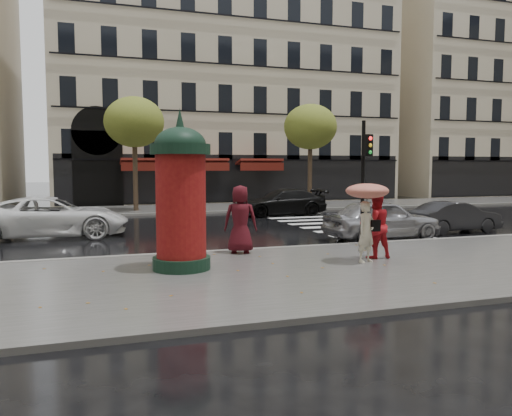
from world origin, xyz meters
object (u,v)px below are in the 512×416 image
object	(u,v)px
woman_red	(375,225)
car_black	(282,202)
morris_column	(181,193)
car_silver	(382,219)
car_white	(51,217)
traffic_light	(365,170)
woman_umbrella	(367,209)
car_darkgrey	(455,217)
man_burgundy	(240,219)

from	to	relation	value
woman_red	car_black	distance (m)	13.47
woman_red	car_black	world-z (taller)	woman_red
morris_column	car_silver	bearing A→B (deg)	24.06
woman_red	car_white	bearing A→B (deg)	-39.02
traffic_light	car_silver	world-z (taller)	traffic_light
woman_umbrella	car_silver	xyz separation A→B (m)	(3.13, 4.19, -0.81)
car_silver	car_darkgrey	xyz separation A→B (m)	(3.89, 0.78, -0.12)
morris_column	car_black	size ratio (longest dim) A/B	0.80
car_silver	car_darkgrey	size ratio (longest dim) A/B	1.15
morris_column	traffic_light	xyz separation A→B (m)	(6.33, 2.08, 0.54)
car_darkgrey	woman_umbrella	bearing A→B (deg)	122.92
man_burgundy	traffic_light	bearing A→B (deg)	-156.05
car_darkgrey	car_white	world-z (taller)	car_white
man_burgundy	woman_umbrella	bearing A→B (deg)	158.95
car_darkgrey	car_white	size ratio (longest dim) A/B	0.68
morris_column	car_silver	xyz separation A→B (m)	(7.96, 3.55, -1.27)
man_burgundy	car_white	distance (m)	8.25
man_burgundy	car_darkgrey	world-z (taller)	man_burgundy
woman_red	car_black	bearing A→B (deg)	-97.18
woman_red	car_darkgrey	distance (m)	7.91
woman_umbrella	car_black	world-z (taller)	woman_umbrella
woman_umbrella	car_white	bearing A→B (deg)	134.75
man_burgundy	car_silver	distance (m)	6.20
traffic_light	car_black	world-z (taller)	traffic_light
traffic_light	car_white	bearing A→B (deg)	149.89
woman_red	car_darkgrey	xyz separation A→B (m)	(6.48, 4.53, -0.41)
woman_red	car_silver	size ratio (longest dim) A/B	0.42
car_darkgrey	car_white	xyz separation A→B (m)	(-15.39, 3.48, 0.15)
man_burgundy	car_white	xyz separation A→B (m)	(-5.59, 6.06, -0.34)
car_darkgrey	woman_red	bearing A→B (deg)	122.55
morris_column	car_white	bearing A→B (deg)	114.45
morris_column	traffic_light	bearing A→B (deg)	18.16
car_silver	car_black	xyz separation A→B (m)	(-0.24, 9.51, -0.03)
traffic_light	car_darkgrey	xyz separation A→B (m)	(5.51, 2.25, -1.93)
man_burgundy	car_white	world-z (taller)	man_burgundy
traffic_light	woman_umbrella	bearing A→B (deg)	-119.05
car_darkgrey	car_black	xyz separation A→B (m)	(-4.12, 8.73, 0.09)
woman_umbrella	man_burgundy	distance (m)	3.70
morris_column	woman_red	bearing A→B (deg)	-2.09
woman_umbrella	traffic_light	bearing A→B (deg)	60.95
morris_column	traffic_light	size ratio (longest dim) A/B	0.98
morris_column	car_darkgrey	size ratio (longest dim) A/B	1.05
man_burgundy	car_black	distance (m)	12.66
morris_column	car_darkgrey	xyz separation A→B (m)	(11.84, 4.33, -1.39)
woman_red	morris_column	xyz separation A→B (m)	(-5.36, 0.20, 0.98)
woman_red	morris_column	world-z (taller)	morris_column
traffic_light	car_white	distance (m)	11.56
woman_umbrella	car_darkgrey	size ratio (longest dim) A/B	0.57
man_burgundy	car_white	bearing A→B (deg)	-27.64
car_white	car_silver	bearing A→B (deg)	-108.95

